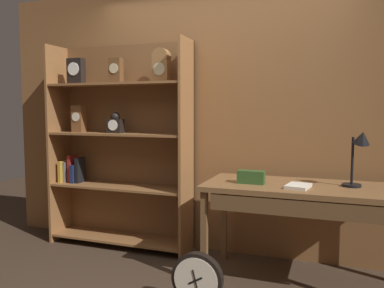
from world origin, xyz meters
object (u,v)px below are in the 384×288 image
Objects in this scene: desk_lamp at (359,150)px; open_repair_manual at (298,186)px; workbench at (300,196)px; round_clock_large at (197,281)px; toolbox_small at (251,177)px; bookshelf at (118,144)px.

open_repair_manual is at bearing -159.91° from desk_lamp.
workbench reaches higher than round_clock_large.
workbench is 0.40m from toolbox_small.
desk_lamp is at bearing 34.10° from round_clock_large.
workbench is 3.67× the size of round_clock_large.
open_repair_manual is at bearing 41.67° from round_clock_large.
round_clock_large is (-0.25, -0.60, -0.64)m from toolbox_small.
open_repair_manual is 1.02m from round_clock_large.
bookshelf is 9.54× the size of toolbox_small.
open_repair_manual is at bearing -13.55° from bookshelf.
bookshelf is 4.59× the size of desk_lamp.
bookshelf is 9.30× the size of open_repair_manual.
toolbox_small is at bearing 67.55° from round_clock_large.
bookshelf is 5.03× the size of round_clock_large.
bookshelf is 2.25m from desk_lamp.
bookshelf reaches higher than toolbox_small.
bookshelf is at bearing 140.37° from round_clock_large.
desk_lamp is 2.08× the size of toolbox_small.
bookshelf is at bearing 176.21° from open_repair_manual.
workbench is 1.03m from round_clock_large.
open_repair_manual is at bearing -92.82° from workbench.
workbench is 0.56m from desk_lamp.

